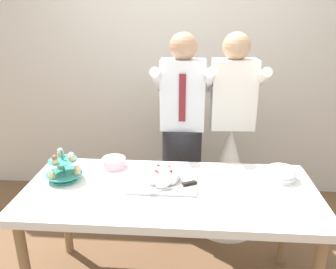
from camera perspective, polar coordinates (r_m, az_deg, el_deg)
The scene contains 8 objects.
rear_wall at distance 3.32m, azimuth 2.13°, elevation 14.15°, with size 5.20×0.10×2.90m, color beige.
dessert_table at distance 2.13m, azimuth 0.34°, elevation -10.93°, with size 1.80×0.80×0.78m.
cupcake_stand at distance 2.26m, azimuth -17.28°, elevation -5.56°, with size 0.23×0.23×0.21m.
main_cake_tray at distance 2.12m, azimuth -0.68°, elevation -7.34°, with size 0.42×0.33×0.12m.
plate_stack at distance 2.30m, azimuth 18.68°, elevation -6.32°, with size 0.18×0.18×0.08m.
round_cake at distance 2.36m, azimuth -9.15°, elevation -4.93°, with size 0.24×0.24×0.08m.
person_groom at distance 2.76m, azimuth 2.36°, elevation -2.26°, with size 0.46×0.49×1.66m.
person_bride at distance 2.88m, azimuth 10.21°, elevation -5.11°, with size 0.56×0.56×1.66m.
Camera 1 is at (0.12, -1.82, 1.80)m, focal length 35.97 mm.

